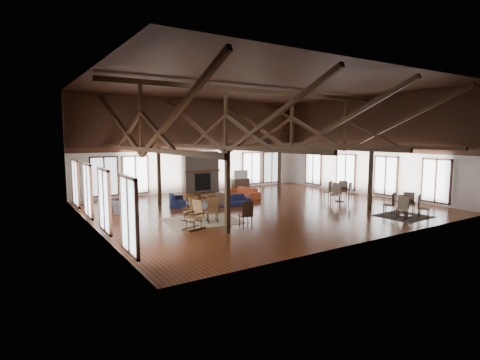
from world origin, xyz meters
TOP-DOWN VIEW (x-y plane):
  - floor at (0.00, 0.00)m, footprint 16.00×16.00m
  - ceiling at (0.00, 0.00)m, footprint 16.00×14.00m
  - wall_back at (0.00, 7.00)m, footprint 16.00×0.02m
  - wall_front at (0.00, -7.00)m, footprint 16.00×0.02m
  - wall_left at (-8.00, 0.00)m, footprint 0.02×14.00m
  - wall_right at (8.00, 0.00)m, footprint 0.02×14.00m
  - roof_truss at (0.00, 0.00)m, footprint 15.60×14.07m
  - post_grid at (0.00, 0.00)m, footprint 8.16×7.16m
  - fireplace at (0.00, 6.67)m, footprint 2.50×0.69m
  - ceiling_fan at (0.50, -1.00)m, footprint 1.60×1.60m
  - sofa_navy_front at (-0.91, 1.23)m, footprint 2.01×1.21m
  - sofa_navy_left at (-3.31, 2.81)m, footprint 2.07×1.35m
  - sofa_orange at (0.96, 2.94)m, footprint 2.12×1.09m
  - coffee_table at (-1.30, 2.65)m, footprint 1.27×0.79m
  - vase at (-1.21, 2.67)m, footprint 0.21×0.21m
  - armchair at (-6.16, 2.22)m, footprint 1.38×1.39m
  - side_table_lamp at (-6.76, 3.09)m, footprint 0.47×0.47m
  - rocking_chair_a at (-4.27, -1.08)m, footprint 0.67×0.93m
  - rocking_chair_b at (-3.58, -1.57)m, footprint 0.68×0.91m
  - rocking_chair_c at (-4.67, -2.21)m, footprint 0.98×0.72m
  - side_chair_a at (-2.42, -0.43)m, footprint 0.53×0.53m
  - side_chair_b at (-2.97, -3.23)m, footprint 0.52×0.52m
  - cafe_table_near at (4.26, -5.26)m, footprint 1.96×1.96m
  - cafe_table_far at (4.79, -0.89)m, footprint 2.05×2.05m
  - cup_near at (4.21, -5.29)m, footprint 0.14×0.14m
  - cup_far at (4.79, -0.96)m, footprint 0.11×0.11m
  - tv_console at (3.15, 6.75)m, footprint 1.26×0.47m
  - television at (3.13, 6.75)m, footprint 1.05×0.25m
  - rug_tan at (-3.89, -1.18)m, footprint 3.31×2.75m
  - rug_navy at (-1.19, 2.46)m, footprint 3.42×2.71m
  - rug_dark at (4.18, -5.20)m, footprint 2.22×2.03m

SIDE VIEW (x-z plane):
  - floor at x=0.00m, z-range 0.00..0.00m
  - rug_dark at x=4.18m, z-range 0.00..0.01m
  - rug_navy at x=-1.19m, z-range 0.00..0.01m
  - rug_tan at x=-3.89m, z-range 0.00..0.01m
  - sofa_navy_front at x=-0.91m, z-range 0.00..0.55m
  - sofa_navy_left at x=-3.31m, z-range 0.00..0.56m
  - sofa_orange at x=0.96m, z-range 0.00..0.59m
  - tv_console at x=3.15m, z-range 0.00..0.63m
  - armchair at x=-6.16m, z-range 0.00..0.68m
  - coffee_table at x=-1.30m, z-range 0.17..0.63m
  - side_table_lamp at x=-6.76m, z-range -0.15..1.05m
  - rocking_chair_b at x=-3.58m, z-range -0.03..1.02m
  - cafe_table_near at x=4.26m, z-range 0.00..1.01m
  - rocking_chair_a at x=-4.27m, z-range -0.03..1.05m
  - cafe_table_far at x=4.79m, z-range 0.00..1.06m
  - rocking_chair_c at x=-4.67m, z-range -0.03..1.10m
  - vase at x=-1.21m, z-range 0.46..0.64m
  - side_chair_a at x=-2.42m, z-range 0.08..1.11m
  - side_chair_b at x=-2.97m, z-range 0.09..1.17m
  - cup_near at x=4.21m, z-range 0.73..0.83m
  - cup_far at x=4.79m, z-range 0.77..0.86m
  - television at x=3.13m, z-range 0.63..1.23m
  - fireplace at x=0.00m, z-range -0.01..2.59m
  - post_grid at x=0.00m, z-range 0.00..3.05m
  - wall_back at x=0.00m, z-range 0.00..6.00m
  - wall_front at x=0.00m, z-range 0.00..6.00m
  - wall_left at x=-8.00m, z-range 0.00..6.00m
  - wall_right at x=8.00m, z-range 0.00..6.00m
  - ceiling_fan at x=0.50m, z-range 3.36..4.11m
  - roof_truss at x=0.00m, z-range 2.46..5.60m
  - ceiling at x=0.00m, z-range 5.99..6.01m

